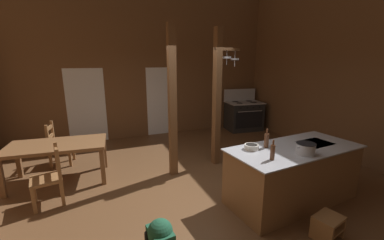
{
  "coord_description": "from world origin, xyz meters",
  "views": [
    {
      "loc": [
        -1.52,
        -3.5,
        2.22
      ],
      "look_at": [
        0.4,
        1.19,
        1.0
      ],
      "focal_mm": 22.71,
      "sensor_mm": 36.0,
      "label": 1
    }
  ],
  "objects_px": {
    "kitchen_island": "(292,174)",
    "mixing_bowl_on_counter": "(251,147)",
    "stove_range": "(244,115)",
    "step_stool": "(328,225)",
    "dining_table": "(57,148)",
    "ladderback_chair_by_post": "(58,145)",
    "stockpot_on_counter": "(306,149)",
    "bottle_short_on_counter": "(273,152)",
    "ladderback_chair_near_window": "(50,177)",
    "bottle_tall_on_counter": "(267,140)"
  },
  "relations": [
    {
      "from": "step_stool",
      "to": "stockpot_on_counter",
      "type": "distance_m",
      "value": 1.02
    },
    {
      "from": "stove_range",
      "to": "dining_table",
      "type": "relative_size",
      "value": 0.75
    },
    {
      "from": "bottle_short_on_counter",
      "to": "dining_table",
      "type": "bearing_deg",
      "value": 139.84
    },
    {
      "from": "mixing_bowl_on_counter",
      "to": "ladderback_chair_near_window",
      "type": "bearing_deg",
      "value": 157.92
    },
    {
      "from": "ladderback_chair_by_post",
      "to": "mixing_bowl_on_counter",
      "type": "relative_size",
      "value": 4.41
    },
    {
      "from": "dining_table",
      "to": "bottle_short_on_counter",
      "type": "distance_m",
      "value": 3.81
    },
    {
      "from": "dining_table",
      "to": "stockpot_on_counter",
      "type": "height_order",
      "value": "stockpot_on_counter"
    },
    {
      "from": "dining_table",
      "to": "bottle_tall_on_counter",
      "type": "relative_size",
      "value": 5.89
    },
    {
      "from": "stove_range",
      "to": "dining_table",
      "type": "xyz_separation_m",
      "value": [
        -5.27,
        -1.73,
        0.17
      ]
    },
    {
      "from": "stove_range",
      "to": "ladderback_chair_near_window",
      "type": "relative_size",
      "value": 1.39
    },
    {
      "from": "stove_range",
      "to": "bottle_short_on_counter",
      "type": "distance_m",
      "value": 4.83
    },
    {
      "from": "ladderback_chair_near_window",
      "to": "stockpot_on_counter",
      "type": "height_order",
      "value": "stockpot_on_counter"
    },
    {
      "from": "step_stool",
      "to": "stove_range",
      "type": "bearing_deg",
      "value": 68.1
    },
    {
      "from": "kitchen_island",
      "to": "ladderback_chair_near_window",
      "type": "xyz_separation_m",
      "value": [
        -3.61,
        1.37,
        -0.01
      ]
    },
    {
      "from": "ladderback_chair_near_window",
      "to": "bottle_short_on_counter",
      "type": "height_order",
      "value": "bottle_short_on_counter"
    },
    {
      "from": "step_stool",
      "to": "mixing_bowl_on_counter",
      "type": "xyz_separation_m",
      "value": [
        -0.47,
        1.05,
        0.78
      ]
    },
    {
      "from": "dining_table",
      "to": "bottle_tall_on_counter",
      "type": "bearing_deg",
      "value": -32.71
    },
    {
      "from": "ladderback_chair_by_post",
      "to": "kitchen_island",
      "type": "bearing_deg",
      "value": -39.86
    },
    {
      "from": "ladderback_chair_by_post",
      "to": "stockpot_on_counter",
      "type": "xyz_separation_m",
      "value": [
        3.57,
        -3.33,
        0.55
      ]
    },
    {
      "from": "stockpot_on_counter",
      "to": "bottle_tall_on_counter",
      "type": "xyz_separation_m",
      "value": [
        -0.34,
        0.44,
        0.04
      ]
    },
    {
      "from": "kitchen_island",
      "to": "stove_range",
      "type": "xyz_separation_m",
      "value": [
        1.7,
        3.91,
        0.03
      ]
    },
    {
      "from": "dining_table",
      "to": "ladderback_chair_by_post",
      "type": "xyz_separation_m",
      "value": [
        -0.09,
        0.88,
        -0.2
      ]
    },
    {
      "from": "stove_range",
      "to": "step_stool",
      "type": "distance_m",
      "value": 5.15
    },
    {
      "from": "kitchen_island",
      "to": "bottle_short_on_counter",
      "type": "relative_size",
      "value": 7.85
    },
    {
      "from": "stove_range",
      "to": "ladderback_chair_near_window",
      "type": "xyz_separation_m",
      "value": [
        -5.31,
        -2.54,
        -0.03
      ]
    },
    {
      "from": "stockpot_on_counter",
      "to": "bottle_short_on_counter",
      "type": "distance_m",
      "value": 0.59
    },
    {
      "from": "step_stool",
      "to": "dining_table",
      "type": "xyz_separation_m",
      "value": [
        -3.35,
        3.05,
        0.47
      ]
    },
    {
      "from": "stove_range",
      "to": "bottle_short_on_counter",
      "type": "xyz_separation_m",
      "value": [
        -2.38,
        -4.17,
        0.55
      ]
    },
    {
      "from": "step_stool",
      "to": "ladderback_chair_near_window",
      "type": "bearing_deg",
      "value": 146.58
    },
    {
      "from": "ladderback_chair_by_post",
      "to": "stove_range",
      "type": "bearing_deg",
      "value": 9.01
    },
    {
      "from": "step_stool",
      "to": "stockpot_on_counter",
      "type": "height_order",
      "value": "stockpot_on_counter"
    },
    {
      "from": "dining_table",
      "to": "stockpot_on_counter",
      "type": "distance_m",
      "value": 4.27
    },
    {
      "from": "stove_range",
      "to": "ladderback_chair_by_post",
      "type": "height_order",
      "value": "stove_range"
    },
    {
      "from": "stove_range",
      "to": "ladderback_chair_by_post",
      "type": "bearing_deg",
      "value": -170.99
    },
    {
      "from": "stove_range",
      "to": "step_stool",
      "type": "relative_size",
      "value": 3.18
    },
    {
      "from": "kitchen_island",
      "to": "mixing_bowl_on_counter",
      "type": "distance_m",
      "value": 0.87
    },
    {
      "from": "ladderback_chair_near_window",
      "to": "mixing_bowl_on_counter",
      "type": "height_order",
      "value": "mixing_bowl_on_counter"
    },
    {
      "from": "mixing_bowl_on_counter",
      "to": "bottle_short_on_counter",
      "type": "bearing_deg",
      "value": -87.9
    },
    {
      "from": "ladderback_chair_near_window",
      "to": "stove_range",
      "type": "bearing_deg",
      "value": 25.54
    },
    {
      "from": "kitchen_island",
      "to": "bottle_short_on_counter",
      "type": "height_order",
      "value": "bottle_short_on_counter"
    },
    {
      "from": "bottle_short_on_counter",
      "to": "mixing_bowl_on_counter",
      "type": "bearing_deg",
      "value": 92.1
    },
    {
      "from": "step_stool",
      "to": "ladderback_chair_near_window",
      "type": "relative_size",
      "value": 0.44
    },
    {
      "from": "dining_table",
      "to": "ladderback_chair_by_post",
      "type": "relative_size",
      "value": 1.86
    },
    {
      "from": "stove_range",
      "to": "step_stool",
      "type": "xyz_separation_m",
      "value": [
        -1.92,
        -4.77,
        -0.3
      ]
    },
    {
      "from": "stockpot_on_counter",
      "to": "bottle_short_on_counter",
      "type": "bearing_deg",
      "value": 178.54
    },
    {
      "from": "ladderback_chair_near_window",
      "to": "ladderback_chair_by_post",
      "type": "relative_size",
      "value": 1.0
    },
    {
      "from": "kitchen_island",
      "to": "stockpot_on_counter",
      "type": "xyz_separation_m",
      "value": [
        -0.09,
        -0.28,
        0.54
      ]
    },
    {
      "from": "dining_table",
      "to": "ladderback_chair_by_post",
      "type": "distance_m",
      "value": 0.9
    },
    {
      "from": "ladderback_chair_near_window",
      "to": "mixing_bowl_on_counter",
      "type": "bearing_deg",
      "value": -22.08
    },
    {
      "from": "bottle_short_on_counter",
      "to": "stockpot_on_counter",
      "type": "bearing_deg",
      "value": -1.46
    }
  ]
}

